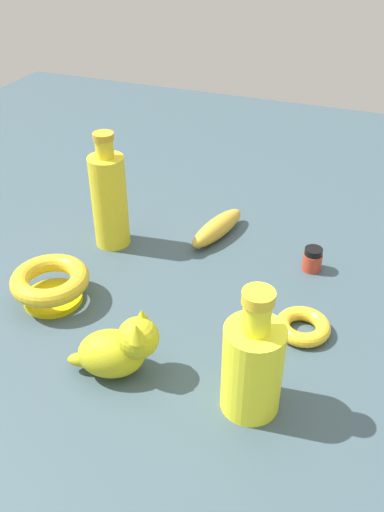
{
  "coord_description": "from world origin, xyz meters",
  "views": [
    {
      "loc": [
        0.26,
        -0.67,
        0.56
      ],
      "look_at": [
        0.0,
        0.0,
        0.07
      ],
      "focal_mm": 37.98,
      "sensor_mm": 36.0,
      "label": 1
    }
  ],
  "objects_px": {
    "bowl": "(51,283)",
    "nail_polish_jar": "(312,259)",
    "bottle_tall": "(109,199)",
    "cat_figurine": "(120,348)",
    "bottle_short": "(253,364)",
    "banana": "(218,228)",
    "bangle": "(303,326)"
  },
  "relations": [
    {
      "from": "bowl",
      "to": "nail_polish_jar",
      "type": "bearing_deg",
      "value": 32.62
    },
    {
      "from": "bowl",
      "to": "bottle_tall",
      "type": "bearing_deg",
      "value": 87.52
    },
    {
      "from": "bottle_tall",
      "to": "cat_figurine",
      "type": "bearing_deg",
      "value": -59.81
    },
    {
      "from": "nail_polish_jar",
      "to": "bottle_short",
      "type": "relative_size",
      "value": 0.23
    },
    {
      "from": "bottle_short",
      "to": "bottle_tall",
      "type": "distance_m",
      "value": 0.45
    },
    {
      "from": "banana",
      "to": "bowl",
      "type": "xyz_separation_m",
      "value": [
        -0.19,
        -0.28,
        0.02
      ]
    },
    {
      "from": "nail_polish_jar",
      "to": "cat_figurine",
      "type": "relative_size",
      "value": 0.34
    },
    {
      "from": "bangle",
      "to": "bottle_tall",
      "type": "distance_m",
      "value": 0.41
    },
    {
      "from": "bowl",
      "to": "bottle_short",
      "type": "distance_m",
      "value": 0.37
    },
    {
      "from": "nail_polish_jar",
      "to": "cat_figurine",
      "type": "bearing_deg",
      "value": -120.36
    },
    {
      "from": "bottle_short",
      "to": "nail_polish_jar",
      "type": "bearing_deg",
      "value": 87.05
    },
    {
      "from": "bangle",
      "to": "nail_polish_jar",
      "type": "distance_m",
      "value": 0.17
    },
    {
      "from": "bowl",
      "to": "cat_figurine",
      "type": "bearing_deg",
      "value": -29.2
    },
    {
      "from": "banana",
      "to": "bottle_short",
      "type": "bearing_deg",
      "value": 39.91
    },
    {
      "from": "bottle_tall",
      "to": "cat_figurine",
      "type": "distance_m",
      "value": 0.34
    },
    {
      "from": "banana",
      "to": "nail_polish_jar",
      "type": "bearing_deg",
      "value": 92.6
    },
    {
      "from": "bangle",
      "to": "nail_polish_jar",
      "type": "height_order",
      "value": "nail_polish_jar"
    },
    {
      "from": "bottle_tall",
      "to": "cat_figurine",
      "type": "height_order",
      "value": "bottle_tall"
    },
    {
      "from": "bowl",
      "to": "cat_figurine",
      "type": "xyz_separation_m",
      "value": [
        0.18,
        -0.1,
        0.01
      ]
    },
    {
      "from": "bowl",
      "to": "bottle_short",
      "type": "height_order",
      "value": "bottle_short"
    },
    {
      "from": "bangle",
      "to": "bottle_tall",
      "type": "bearing_deg",
      "value": 162.88
    },
    {
      "from": "bottle_tall",
      "to": "bottle_short",
      "type": "bearing_deg",
      "value": -38.71
    },
    {
      "from": "bangle",
      "to": "cat_figurine",
      "type": "xyz_separation_m",
      "value": [
        -0.22,
        -0.17,
        0.03
      ]
    },
    {
      "from": "bangle",
      "to": "banana",
      "type": "relative_size",
      "value": 0.54
    },
    {
      "from": "bangle",
      "to": "nail_polish_jar",
      "type": "relative_size",
      "value": 1.95
    },
    {
      "from": "bowl",
      "to": "cat_figurine",
      "type": "distance_m",
      "value": 0.2
    },
    {
      "from": "bottle_short",
      "to": "cat_figurine",
      "type": "height_order",
      "value": "bottle_short"
    },
    {
      "from": "bottle_short",
      "to": "bottle_tall",
      "type": "xyz_separation_m",
      "value": [
        -0.35,
        0.28,
        0.02
      ]
    },
    {
      "from": "bangle",
      "to": "bottle_tall",
      "type": "relative_size",
      "value": 0.38
    },
    {
      "from": "bowl",
      "to": "bottle_tall",
      "type": "relative_size",
      "value": 0.57
    },
    {
      "from": "bangle",
      "to": "bowl",
      "type": "bearing_deg",
      "value": -169.66
    },
    {
      "from": "nail_polish_jar",
      "to": "banana",
      "type": "xyz_separation_m",
      "value": [
        -0.19,
        0.04,
        -0.0
      ]
    }
  ]
}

